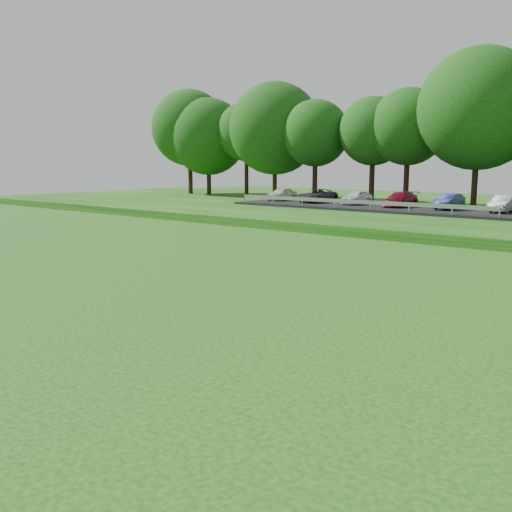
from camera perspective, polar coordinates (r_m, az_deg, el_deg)
The scene contains 1 object.
parking_lot at distance 48.66m, azimuth 11.63°, elevation 5.30°, with size 24.00×9.00×1.38m.
Camera 1 is at (-1.58, -10.05, 4.39)m, focal length 40.00 mm.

